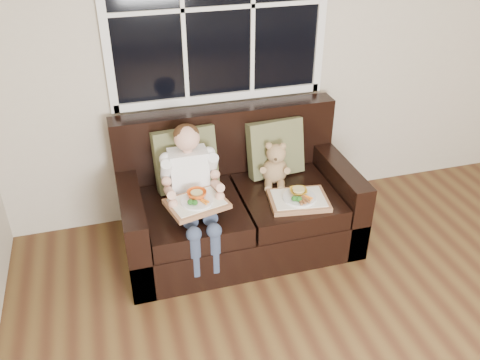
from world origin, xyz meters
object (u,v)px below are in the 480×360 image
object	(u,v)px
child	(192,181)
tray_left	(197,202)
tray_right	(299,199)
teddy_bear	(276,166)
loveseat	(237,205)

from	to	relation	value
child	tray_left	world-z (taller)	child
tray_right	teddy_bear	bearing A→B (deg)	110.20
loveseat	tray_left	xyz separation A→B (m)	(-0.35, -0.27, 0.27)
loveseat	tray_left	distance (m)	0.52
teddy_bear	child	bearing A→B (deg)	-149.54
loveseat	child	world-z (taller)	child
tray_right	child	bearing A→B (deg)	174.71
teddy_bear	tray_right	xyz separation A→B (m)	(0.07, -0.31, -0.11)
loveseat	tray_left	size ratio (longest dim) A/B	3.85
tray_left	tray_right	distance (m)	0.73
child	teddy_bear	world-z (taller)	child
loveseat	tray_right	distance (m)	0.50
tray_left	tray_right	bearing A→B (deg)	-15.61
loveseat	tray_left	world-z (taller)	loveseat
teddy_bear	tray_left	xyz separation A→B (m)	(-0.66, -0.29, -0.01)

